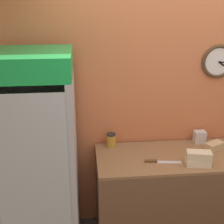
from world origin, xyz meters
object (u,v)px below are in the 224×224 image
sandwich_stack_bottom (198,162)px  chefs_knife (158,162)px  napkin_dispenser (200,137)px  beverage_cooler (39,150)px  sandwich_stack_middle (199,155)px  condiment_jar (111,140)px  sandwich_flat_left (214,146)px

sandwich_stack_bottom → chefs_knife: bearing=165.4°
sandwich_stack_bottom → napkin_dispenser: 0.47m
beverage_cooler → sandwich_stack_middle: 1.38m
napkin_dispenser → condiment_jar: bearing=-179.9°
condiment_jar → chefs_knife: bearing=-42.4°
chefs_knife → condiment_jar: condiment_jar is taller
sandwich_stack_middle → chefs_knife: 0.35m
condiment_jar → napkin_dispenser: condiment_jar is taller
sandwich_stack_middle → sandwich_flat_left: 0.39m
sandwich_stack_middle → chefs_knife: (-0.33, 0.09, -0.09)m
sandwich_flat_left → sandwich_stack_middle: bearing=-133.1°
beverage_cooler → napkin_dispenser: 1.55m
chefs_knife → beverage_cooler: bearing=174.3°
beverage_cooler → condiment_jar: bearing=20.5°
chefs_knife → napkin_dispenser: size_ratio=2.70×
sandwich_stack_bottom → chefs_knife: size_ratio=0.68×
napkin_dispenser → sandwich_stack_bottom: bearing=-111.3°
sandwich_flat_left → napkin_dispenser: napkin_dispenser is taller
chefs_knife → napkin_dispenser: bearing=34.8°
sandwich_stack_middle → beverage_cooler: bearing=172.1°
sandwich_stack_middle → condiment_jar: 0.83m
beverage_cooler → sandwich_stack_bottom: 1.38m
sandwich_stack_bottom → condiment_jar: (-0.71, 0.43, 0.03)m
sandwich_flat_left → napkin_dispenser: size_ratio=1.69×
chefs_knife → sandwich_stack_middle: bearing=-14.6°
beverage_cooler → condiment_jar: 0.70m
sandwich_flat_left → napkin_dispenser: 0.18m
condiment_jar → napkin_dispenser: (0.88, 0.00, -0.01)m
sandwich_stack_bottom → condiment_jar: size_ratio=1.65×
beverage_cooler → sandwich_stack_bottom: bearing=-7.9°
beverage_cooler → sandwich_stack_bottom: beverage_cooler is taller
napkin_dispenser → beverage_cooler: bearing=-170.9°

